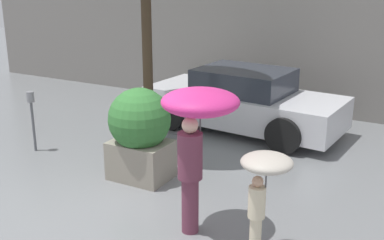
% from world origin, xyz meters
% --- Properties ---
extents(ground_plane, '(40.00, 40.00, 0.00)m').
position_xyz_m(ground_plane, '(0.00, 0.00, 0.00)').
color(ground_plane, slate).
extents(planter_box, '(1.04, 1.04, 1.56)m').
position_xyz_m(planter_box, '(-0.00, 1.24, 0.83)').
color(planter_box, gray).
rests_on(planter_box, ground).
extents(person_adult, '(1.00, 1.00, 1.96)m').
position_xyz_m(person_adult, '(1.63, 0.20, 1.56)').
color(person_adult, brown).
rests_on(person_adult, ground).
extents(person_child, '(0.62, 0.62, 1.33)m').
position_xyz_m(person_child, '(2.61, 0.04, 1.04)').
color(person_child, beige).
rests_on(person_child, ground).
extents(parked_car_near, '(4.41, 2.23, 1.36)m').
position_xyz_m(parked_car_near, '(0.49, 4.48, 0.64)').
color(parked_car_near, silver).
rests_on(parked_car_near, ground).
extents(parking_meter, '(0.14, 0.14, 1.19)m').
position_xyz_m(parking_meter, '(-2.55, 1.31, 0.86)').
color(parking_meter, '#595B60').
rests_on(parking_meter, ground).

